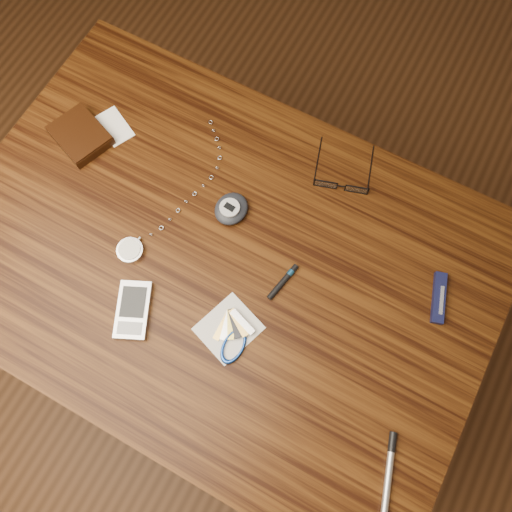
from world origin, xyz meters
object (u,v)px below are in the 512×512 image
Objects in this scene: desk at (223,273)px; wallet_and_card at (81,135)px; pedometer at (231,209)px; pda_phone at (133,310)px; silver_pen at (389,471)px; eyeglasses at (341,184)px; notepad_keys at (232,336)px; pocket_watch at (134,246)px; pocket_knife at (439,298)px.

desk is 0.39m from wallet_and_card.
pda_phone is at bearing -103.18° from pedometer.
eyeglasses is at bearing 123.94° from silver_pen.
silver_pen reaches higher than desk.
notepad_keys and silver_pen have the same top height.
pocket_watch is 0.56m from pocket_knife.
wallet_and_card is 0.46× the size of pocket_watch.
pda_phone is 1.23× the size of pocket_knife.
silver_pen is at bearing -3.09° from pda_phone.
pocket_watch is at bearing -129.59° from pedometer.
pedometer is at bearing 76.82° from pda_phone.
eyeglasses is 0.40m from pocket_watch.
wallet_and_card is at bearing 155.80° from notepad_keys.
pedometer is at bearing -137.79° from eyeglasses.
pda_phone is at bearing -41.45° from wallet_and_card.
pocket_watch is (-0.28, -0.29, -0.00)m from eyeglasses.
desk is 0.29m from eyeglasses.
pocket_watch is 0.24m from notepad_keys.
pda_phone is (-0.08, -0.16, 0.11)m from desk.
wallet_and_card and eyeglasses have the same top height.
silver_pen is at bearing -12.06° from notepad_keys.
wallet_and_card is at bearing -177.74° from pocket_knife.
wallet_and_card is 1.29× the size of notepad_keys.
pedometer is 0.61× the size of notepad_keys.
pocket_knife is (0.53, 0.17, -0.00)m from pocket_watch.
desk is 7.45× the size of eyeglasses.
pedometer is (-0.03, 0.09, 0.11)m from desk.
pda_phone reaches higher than desk.
wallet_and_card is 0.37m from pda_phone.
silver_pen is at bearing -83.27° from pocket_knife.
desk is 8.56× the size of pda_phone.
desk is at bearing 128.20° from notepad_keys.
pedometer reaches higher than notepad_keys.
pda_phone is at bearing -58.20° from pocket_watch.
pedometer is at bearing 0.41° from wallet_and_card.
desk is at bearing -119.67° from eyeglasses.
wallet_and_card reaches higher than pocket_knife.
notepad_keys is (0.09, -0.12, 0.11)m from desk.
notepad_keys is (0.24, -0.06, -0.00)m from pocket_watch.
pocket_knife is at bearing 17.16° from desk.
pda_phone is at bearing 176.91° from silver_pen.
wallet_and_card reaches higher than notepad_keys.
notepad_keys is 1.26× the size of pocket_knife.
pedometer reaches higher than pda_phone.
notepad_keys is at bearing -24.20° from wallet_and_card.
notepad_keys reaches higher than desk.
eyeglasses is 1.15× the size of pda_phone.
pocket_watch is at bearing 167.12° from silver_pen.
pda_phone is (0.06, -0.10, 0.00)m from pocket_watch.
pocket_watch is 2.39× the size of silver_pen.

